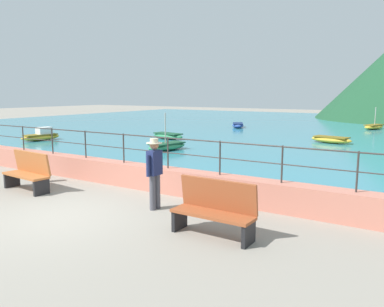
{
  "coord_description": "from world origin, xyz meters",
  "views": [
    {
      "loc": [
        7.19,
        -5.56,
        2.83
      ],
      "look_at": [
        1.33,
        3.7,
        1.1
      ],
      "focal_mm": 36.12,
      "sensor_mm": 36.0,
      "label": 1
    }
  ],
  "objects_px": {
    "person_walking": "(155,170)",
    "boat_6": "(238,125)",
    "bench_far": "(215,208)",
    "boat_4": "(168,136)",
    "boat_5": "(374,127)",
    "bench_main": "(28,171)",
    "boat_1": "(41,136)",
    "bollard": "(41,171)",
    "boat_0": "(167,146)",
    "boat_3": "(331,139)"
  },
  "relations": [
    {
      "from": "bench_main",
      "to": "boat_0",
      "type": "bearing_deg",
      "value": 97.09
    },
    {
      "from": "boat_0",
      "to": "boat_1",
      "type": "bearing_deg",
      "value": -174.99
    },
    {
      "from": "bench_far",
      "to": "boat_0",
      "type": "height_order",
      "value": "boat_0"
    },
    {
      "from": "bollard",
      "to": "boat_4",
      "type": "xyz_separation_m",
      "value": [
        -3.11,
        11.21,
        -0.12
      ]
    },
    {
      "from": "bench_far",
      "to": "boat_5",
      "type": "distance_m",
      "value": 25.91
    },
    {
      "from": "person_walking",
      "to": "boat_4",
      "type": "xyz_separation_m",
      "value": [
        -7.97,
        11.57,
        -0.72
      ]
    },
    {
      "from": "boat_0",
      "to": "boat_5",
      "type": "distance_m",
      "value": 18.69
    },
    {
      "from": "person_walking",
      "to": "boat_1",
      "type": "bearing_deg",
      "value": 153.08
    },
    {
      "from": "person_walking",
      "to": "boat_1",
      "type": "distance_m",
      "value": 15.58
    },
    {
      "from": "boat_6",
      "to": "bollard",
      "type": "bearing_deg",
      "value": -81.9
    },
    {
      "from": "bench_far",
      "to": "person_walking",
      "type": "distance_m",
      "value": 2.27
    },
    {
      "from": "bench_main",
      "to": "bench_far",
      "type": "height_order",
      "value": "same"
    },
    {
      "from": "boat_4",
      "to": "boat_6",
      "type": "bearing_deg",
      "value": 88.88
    },
    {
      "from": "person_walking",
      "to": "bench_far",
      "type": "bearing_deg",
      "value": -20.17
    },
    {
      "from": "bench_main",
      "to": "boat_0",
      "type": "relative_size",
      "value": 0.72
    },
    {
      "from": "boat_6",
      "to": "boat_4",
      "type": "bearing_deg",
      "value": -91.12
    },
    {
      "from": "boat_1",
      "to": "boat_6",
      "type": "xyz_separation_m",
      "value": [
        6.09,
        13.87,
        -0.07
      ]
    },
    {
      "from": "boat_0",
      "to": "boat_6",
      "type": "relative_size",
      "value": 0.98
    },
    {
      "from": "boat_4",
      "to": "bench_main",
      "type": "bearing_deg",
      "value": -72.96
    },
    {
      "from": "bench_far",
      "to": "boat_6",
      "type": "xyz_separation_m",
      "value": [
        -9.88,
        21.69,
        -0.3
      ]
    },
    {
      "from": "person_walking",
      "to": "boat_5",
      "type": "distance_m",
      "value": 25.2
    },
    {
      "from": "boat_1",
      "to": "boat_5",
      "type": "bearing_deg",
      "value": 49.29
    },
    {
      "from": "boat_1",
      "to": "boat_3",
      "type": "height_order",
      "value": "boat_1"
    },
    {
      "from": "boat_5",
      "to": "boat_6",
      "type": "height_order",
      "value": "boat_5"
    },
    {
      "from": "person_walking",
      "to": "boat_5",
      "type": "bearing_deg",
      "value": 86.17
    },
    {
      "from": "bench_main",
      "to": "boat_3",
      "type": "height_order",
      "value": "bench_main"
    },
    {
      "from": "boat_4",
      "to": "bench_far",
      "type": "bearing_deg",
      "value": -50.81
    },
    {
      "from": "bench_far",
      "to": "boat_5",
      "type": "xyz_separation_m",
      "value": [
        -0.41,
        25.9,
        -0.3
      ]
    },
    {
      "from": "person_walking",
      "to": "bollard",
      "type": "distance_m",
      "value": 4.91
    },
    {
      "from": "boat_1",
      "to": "person_walking",
      "type": "bearing_deg",
      "value": -26.92
    },
    {
      "from": "person_walking",
      "to": "boat_6",
      "type": "relative_size",
      "value": 0.71
    },
    {
      "from": "boat_6",
      "to": "boat_3",
      "type": "bearing_deg",
      "value": -34.98
    },
    {
      "from": "bench_main",
      "to": "bench_far",
      "type": "relative_size",
      "value": 1.02
    },
    {
      "from": "boat_6",
      "to": "boat_5",
      "type": "bearing_deg",
      "value": 24.0
    },
    {
      "from": "bench_far",
      "to": "boat_0",
      "type": "relative_size",
      "value": 0.71
    },
    {
      "from": "bench_far",
      "to": "boat_0",
      "type": "distance_m",
      "value": 11.32
    },
    {
      "from": "bench_far",
      "to": "boat_1",
      "type": "bearing_deg",
      "value": 153.93
    },
    {
      "from": "boat_1",
      "to": "boat_6",
      "type": "bearing_deg",
      "value": 66.29
    },
    {
      "from": "bench_main",
      "to": "boat_4",
      "type": "relative_size",
      "value": 0.72
    },
    {
      "from": "bollard",
      "to": "boat_5",
      "type": "height_order",
      "value": "boat_5"
    },
    {
      "from": "boat_5",
      "to": "boat_1",
      "type": "bearing_deg",
      "value": -130.71
    },
    {
      "from": "bollard",
      "to": "boat_3",
      "type": "distance_m",
      "value": 15.6
    },
    {
      "from": "boat_5",
      "to": "bollard",
      "type": "bearing_deg",
      "value": -104.79
    },
    {
      "from": "bench_main",
      "to": "boat_1",
      "type": "height_order",
      "value": "bench_main"
    },
    {
      "from": "boat_5",
      "to": "bench_far",
      "type": "bearing_deg",
      "value": -89.09
    },
    {
      "from": "bench_main",
      "to": "bench_far",
      "type": "xyz_separation_m",
      "value": [
        6.36,
        -0.28,
        0.0
      ]
    },
    {
      "from": "boat_3",
      "to": "boat_4",
      "type": "distance_m",
      "value": 9.4
    },
    {
      "from": "person_walking",
      "to": "boat_6",
      "type": "xyz_separation_m",
      "value": [
        -7.78,
        20.92,
        -0.72
      ]
    },
    {
      "from": "bench_main",
      "to": "person_walking",
      "type": "bearing_deg",
      "value": 6.6
    },
    {
      "from": "bench_main",
      "to": "boat_5",
      "type": "height_order",
      "value": "boat_5"
    }
  ]
}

